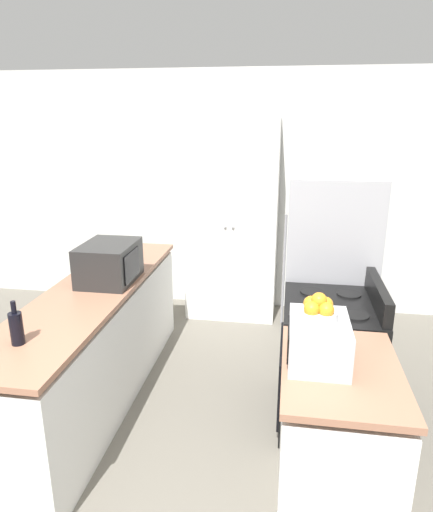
{
  "coord_description": "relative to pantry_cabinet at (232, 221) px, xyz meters",
  "views": [
    {
      "loc": [
        0.55,
        -1.58,
        2.13
      ],
      "look_at": [
        0.0,
        1.86,
        1.05
      ],
      "focal_mm": 32.0,
      "sensor_mm": 36.0,
      "label": 1
    }
  ],
  "objects": [
    {
      "name": "wall_back",
      "position": [
        0.03,
        0.3,
        0.25
      ],
      "size": [
        7.0,
        0.06,
        2.6
      ],
      "color": "silver",
      "rests_on": "ground_plane"
    },
    {
      "name": "counter_left",
      "position": [
        -0.82,
        -1.76,
        -0.61
      ],
      "size": [
        0.6,
        2.52,
        0.91
      ],
      "color": "silver",
      "rests_on": "ground_plane"
    },
    {
      "name": "counter_right",
      "position": [
        0.89,
        -2.59,
        -0.61
      ],
      "size": [
        0.6,
        0.86,
        0.91
      ],
      "color": "silver",
      "rests_on": "ground_plane"
    },
    {
      "name": "pantry_cabinet",
      "position": [
        0.0,
        0.0,
        0.0
      ],
      "size": [
        0.94,
        0.53,
        2.11
      ],
      "color": "white",
      "rests_on": "ground_plane"
    },
    {
      "name": "stove",
      "position": [
        0.91,
        -1.76,
        -0.59
      ],
      "size": [
        0.66,
        0.75,
        1.07
      ],
      "color": "black",
      "rests_on": "ground_plane"
    },
    {
      "name": "refrigerator",
      "position": [
        0.94,
        -0.95,
        -0.21
      ],
      "size": [
        0.73,
        0.79,
        1.68
      ],
      "color": "#A3A3A8",
      "rests_on": "ground_plane"
    },
    {
      "name": "microwave",
      "position": [
        -0.74,
        -1.58,
        0.01
      ],
      "size": [
        0.39,
        0.5,
        0.3
      ],
      "color": "black",
      "rests_on": "counter_left"
    },
    {
      "name": "wine_bottle",
      "position": [
        -0.87,
        -2.62,
        -0.04
      ],
      "size": [
        0.07,
        0.07,
        0.26
      ],
      "color": "black",
      "rests_on": "counter_left"
    },
    {
      "name": "toaster_oven",
      "position": [
        0.76,
        -2.54,
        -0.03
      ],
      "size": [
        0.31,
        0.42,
        0.23
      ],
      "color": "#B2B2B7",
      "rests_on": "counter_right"
    },
    {
      "name": "fruit_bowl",
      "position": [
        0.76,
        -2.52,
        0.14
      ],
      "size": [
        0.2,
        0.2,
        0.14
      ],
      "color": "silver",
      "rests_on": "toaster_oven"
    }
  ]
}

